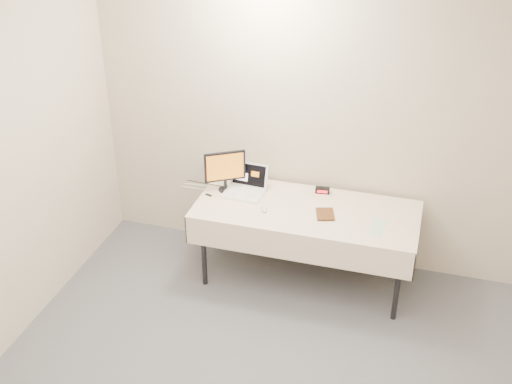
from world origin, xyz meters
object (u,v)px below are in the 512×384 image
(laptop, at_px, (246,186))
(book, at_px, (317,205))
(table, at_px, (306,215))
(monitor, at_px, (225,168))

(laptop, height_order, book, laptop)
(table, bearing_deg, book, -38.07)
(laptop, bearing_deg, book, -14.28)
(table, distance_m, monitor, 0.81)
(table, bearing_deg, laptop, 166.56)
(laptop, bearing_deg, monitor, -167.86)
(monitor, bearing_deg, laptop, -22.79)
(table, height_order, monitor, monitor)
(laptop, height_order, monitor, monitor)
(monitor, bearing_deg, book, -43.88)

